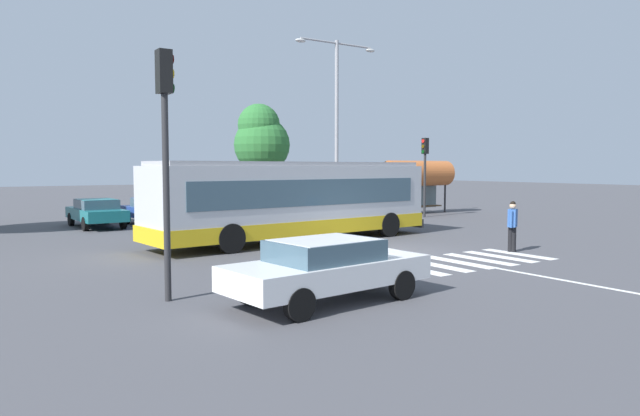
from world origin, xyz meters
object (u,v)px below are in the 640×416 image
object	(u,v)px
parked_car_teal	(96,211)
bus_stop_shelter	(418,174)
parked_car_champagne	(291,204)
city_transit_bus	(295,200)
pedestrian_crossing_street	(512,223)
traffic_light_near_corner	(165,136)
traffic_light_far_corner	(425,164)
foreground_sedan	(327,267)
parked_car_red	(252,205)
parked_car_charcoal	(201,207)
twin_arm_street_lamp	(337,110)
parked_car_blue	(154,210)
background_tree_right	(261,139)

from	to	relation	value
parked_car_teal	bus_stop_shelter	size ratio (longest dim) A/B	0.95
parked_car_teal	parked_car_champagne	distance (m)	10.66
city_transit_bus	bus_stop_shelter	world-z (taller)	bus_stop_shelter
pedestrian_crossing_street	traffic_light_near_corner	bearing A→B (deg)	-177.55
pedestrian_crossing_street	traffic_light_far_corner	bearing A→B (deg)	58.46
foreground_sedan	traffic_light_far_corner	xyz separation A→B (m)	(16.37, 14.03, 2.27)
parked_car_teal	parked_car_red	xyz separation A→B (m)	(8.03, -0.39, 0.00)
parked_car_charcoal	parked_car_red	distance (m)	2.81
pedestrian_crossing_street	traffic_light_near_corner	distance (m)	12.33
traffic_light_near_corner	traffic_light_far_corner	xyz separation A→B (m)	(19.12, 12.03, -0.48)
pedestrian_crossing_street	parked_car_champagne	size ratio (longest dim) A/B	0.37
twin_arm_street_lamp	parked_car_teal	bearing A→B (deg)	165.30
traffic_light_far_corner	parked_car_charcoal	bearing A→B (deg)	158.69
parked_car_blue	parked_car_champagne	size ratio (longest dim) A/B	0.99
bus_stop_shelter	traffic_light_far_corner	bearing A→B (deg)	-123.86
city_transit_bus	twin_arm_street_lamp	bearing A→B (deg)	44.78
pedestrian_crossing_street	parked_car_champagne	bearing A→B (deg)	87.02
traffic_light_near_corner	parked_car_charcoal	bearing A→B (deg)	65.77
parked_car_teal	traffic_light_near_corner	distance (m)	16.99
pedestrian_crossing_street	parked_car_champagne	distance (m)	15.97
parked_car_red	parked_car_champagne	size ratio (longest dim) A/B	0.99
parked_car_charcoal	traffic_light_near_corner	size ratio (longest dim) A/B	0.87
parked_car_teal	traffic_light_near_corner	world-z (taller)	traffic_light_near_corner
parked_car_champagne	parked_car_blue	bearing A→B (deg)	-177.66
parked_car_blue	pedestrian_crossing_street	bearing A→B (deg)	-65.10
parked_car_champagne	bus_stop_shelter	xyz separation A→B (m)	(7.55, -2.47, 1.65)
foreground_sedan	parked_car_red	size ratio (longest dim) A/B	1.01
pedestrian_crossing_street	parked_car_red	world-z (taller)	pedestrian_crossing_street
parked_car_charcoal	traffic_light_near_corner	bearing A→B (deg)	-114.23
parked_car_champagne	traffic_light_near_corner	bearing A→B (deg)	-128.05
parked_car_teal	twin_arm_street_lamp	xyz separation A→B (m)	(11.79, -3.09, 5.14)
parked_car_charcoal	city_transit_bus	bearing A→B (deg)	-90.49
parked_car_champagne	background_tree_right	distance (m)	6.69
parked_car_champagne	background_tree_right	size ratio (longest dim) A/B	0.67
pedestrian_crossing_street	foreground_sedan	distance (m)	9.64
parked_car_charcoal	parked_car_red	xyz separation A→B (m)	(2.79, -0.35, 0.00)
parked_car_blue	bus_stop_shelter	xyz separation A→B (m)	(15.63, -2.14, 1.65)
parked_car_champagne	traffic_light_near_corner	world-z (taller)	traffic_light_near_corner
parked_car_red	city_transit_bus	bearing A→B (deg)	-107.18
city_transit_bus	pedestrian_crossing_street	xyz separation A→B (m)	(4.67, -6.42, -0.62)
city_transit_bus	bus_stop_shelter	distance (m)	14.85
parked_car_red	twin_arm_street_lamp	distance (m)	6.92
parked_car_champagne	parked_car_teal	bearing A→B (deg)	179.14
pedestrian_crossing_street	parked_car_blue	xyz separation A→B (m)	(-7.25, 15.61, -0.20)
city_transit_bus	parked_car_charcoal	world-z (taller)	city_transit_bus
parked_car_teal	traffic_light_near_corner	size ratio (longest dim) A/B	0.86
parked_car_teal	twin_arm_street_lamp	world-z (taller)	twin_arm_street_lamp
traffic_light_near_corner	bus_stop_shelter	distance (m)	24.78
parked_car_teal	parked_car_red	bearing A→B (deg)	-2.75
city_transit_bus	foreground_sedan	xyz separation A→B (m)	(-4.63, -8.94, -0.82)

